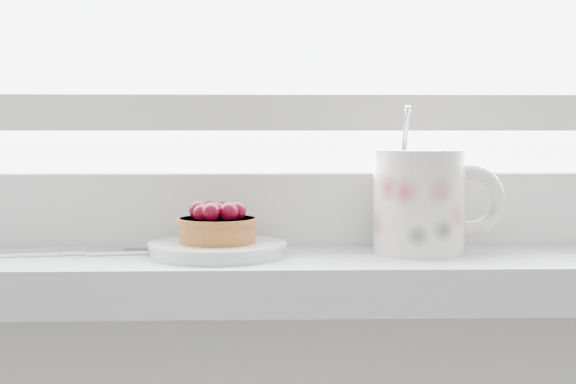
{
  "coord_description": "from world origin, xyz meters",
  "views": [
    {
      "loc": [
        -0.0,
        1.17,
        1.05
      ],
      "look_at": [
        0.02,
        1.88,
        1.0
      ],
      "focal_mm": 50.0,
      "sensor_mm": 36.0,
      "label": 1
    }
  ],
  "objects_px": {
    "raspberry_tart": "(217,224)",
    "floral_mug": "(423,200)",
    "saucer": "(218,249)",
    "fork": "(41,254)"
  },
  "relations": [
    {
      "from": "fork",
      "to": "raspberry_tart",
      "type": "bearing_deg",
      "value": -2.17
    },
    {
      "from": "saucer",
      "to": "floral_mug",
      "type": "xyz_separation_m",
      "value": [
        0.19,
        0.01,
        0.04
      ]
    },
    {
      "from": "floral_mug",
      "to": "raspberry_tart",
      "type": "bearing_deg",
      "value": -176.31
    },
    {
      "from": "saucer",
      "to": "floral_mug",
      "type": "bearing_deg",
      "value": 3.6
    },
    {
      "from": "raspberry_tart",
      "to": "floral_mug",
      "type": "height_order",
      "value": "floral_mug"
    },
    {
      "from": "floral_mug",
      "to": "fork",
      "type": "xyz_separation_m",
      "value": [
        -0.35,
        -0.01,
        -0.05
      ]
    },
    {
      "from": "raspberry_tart",
      "to": "floral_mug",
      "type": "distance_m",
      "value": 0.19
    },
    {
      "from": "saucer",
      "to": "raspberry_tart",
      "type": "distance_m",
      "value": 0.02
    },
    {
      "from": "fork",
      "to": "saucer",
      "type": "bearing_deg",
      "value": -2.06
    },
    {
      "from": "floral_mug",
      "to": "fork",
      "type": "relative_size",
      "value": 0.63
    }
  ]
}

